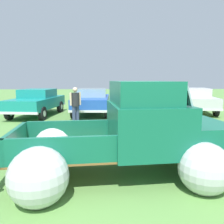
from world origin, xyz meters
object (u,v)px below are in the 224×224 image
show_car_1 (92,100)px  spectator_1 (75,103)px  show_car_3 (194,99)px  vintage_pickup_truck (134,138)px  show_car_0 (37,101)px  show_car_2 (143,101)px

show_car_1 → spectator_1: 2.93m
show_car_1 → show_car_3: 6.09m
vintage_pickup_truck → show_car_0: size_ratio=1.10×
show_car_1 → show_car_2: bearing=83.7°
show_car_1 → spectator_1: spectator_1 is taller
show_car_2 → vintage_pickup_truck: bearing=-8.8°
vintage_pickup_truck → show_car_1: (-1.26, 8.18, 0.03)m
show_car_1 → spectator_1: size_ratio=2.70×
show_car_0 → show_car_2: bearing=98.4°
vintage_pickup_truck → show_car_0: bearing=113.7°
show_car_0 → spectator_1: (2.35, -2.33, 0.14)m
show_car_0 → show_car_2: same height
show_car_0 → show_car_1: size_ratio=0.99×
spectator_1 → show_car_3: bearing=84.2°
show_car_1 → show_car_3: size_ratio=0.93×
show_car_2 → spectator_1: bearing=-52.0°
show_car_0 → spectator_1: 3.31m
vintage_pickup_truck → show_car_1: bearing=93.6°
show_car_2 → show_car_3: (3.26, 0.88, 0.00)m
show_car_0 → spectator_1: size_ratio=2.68×
vintage_pickup_truck → spectator_1: (-1.85, 5.32, 0.16)m
show_car_1 → show_car_2: size_ratio=1.04×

